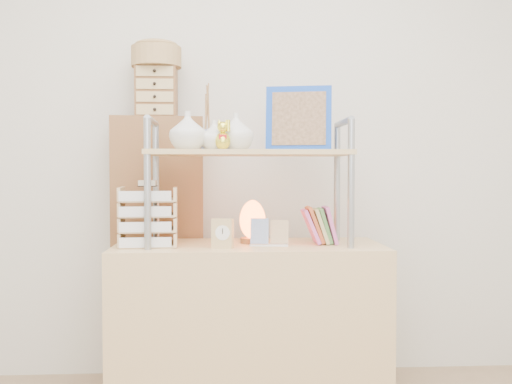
# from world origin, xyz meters

# --- Properties ---
(desk) EXTENTS (1.20, 0.50, 0.75)m
(desk) POSITION_xyz_m (0.00, 1.20, 0.38)
(desk) COLOR tan
(desk) RESTS_ON ground
(cabinet) EXTENTS (0.47, 0.28, 1.35)m
(cabinet) POSITION_xyz_m (-0.45, 1.57, 0.68)
(cabinet) COLOR brown
(cabinet) RESTS_ON ground
(hutch) EXTENTS (0.90, 0.34, 0.73)m
(hutch) POSITION_xyz_m (-0.04, 1.21, 1.19)
(hutch) COLOR #949AA2
(hutch) RESTS_ON desk
(letter_tray) EXTENTS (0.25, 0.24, 0.29)m
(letter_tray) POSITION_xyz_m (-0.44, 1.17, 0.87)
(letter_tray) COLOR tan
(letter_tray) RESTS_ON desk
(salt_lamp) EXTENTS (0.13, 0.12, 0.20)m
(salt_lamp) POSITION_xyz_m (0.02, 1.25, 0.85)
(salt_lamp) COLOR brown
(salt_lamp) RESTS_ON desk
(desk_clock) EXTENTS (0.10, 0.06, 0.13)m
(desk_clock) POSITION_xyz_m (-0.12, 1.07, 0.81)
(desk_clock) COLOR tan
(desk_clock) RESTS_ON desk
(postcard_stand) EXTENTS (0.17, 0.07, 0.12)m
(postcard_stand) POSITION_xyz_m (0.09, 1.15, 0.78)
(postcard_stand) COLOR white
(postcard_stand) RESTS_ON desk
(drawer_chest) EXTENTS (0.20, 0.16, 0.25)m
(drawer_chest) POSITION_xyz_m (-0.45, 1.55, 1.48)
(drawer_chest) COLOR brown
(drawer_chest) RESTS_ON cabinet
(woven_basket) EXTENTS (0.25, 0.25, 0.10)m
(woven_basket) POSITION_xyz_m (-0.45, 1.55, 1.65)
(woven_basket) COLOR #986D45
(woven_basket) RESTS_ON drawer_chest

